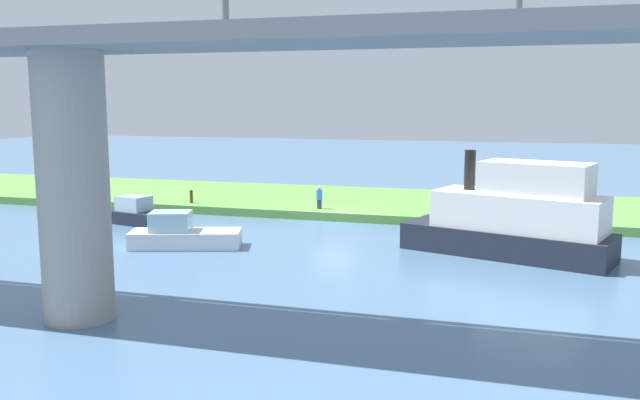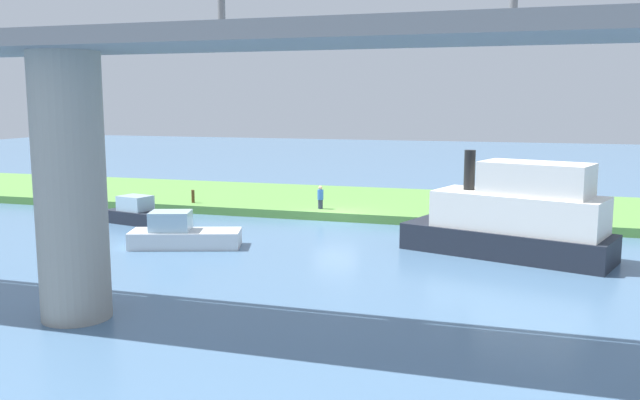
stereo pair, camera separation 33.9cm
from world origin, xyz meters
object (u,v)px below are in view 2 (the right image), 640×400
object	(u,v)px
person_on_bank	(320,197)
motorboat_white	(142,214)
skiff_small	(514,218)
bridge_pylon	(70,188)
pontoon_yellow	(182,234)
mooring_post	(193,196)

from	to	relation	value
person_on_bank	motorboat_white	bearing A→B (deg)	29.57
person_on_bank	skiff_small	bearing A→B (deg)	147.22
bridge_pylon	motorboat_white	xyz separation A→B (m)	(7.09, -15.22, -3.65)
bridge_pylon	pontoon_yellow	world-z (taller)	bridge_pylon
person_on_bank	mooring_post	world-z (taller)	person_on_bank
mooring_post	skiff_small	size ratio (longest dim) A/B	0.08
skiff_small	motorboat_white	distance (m)	20.41
mooring_post	motorboat_white	world-z (taller)	motorboat_white
bridge_pylon	person_on_bank	size ratio (longest dim) A/B	6.05
person_on_bank	mooring_post	xyz separation A→B (m)	(8.43, 0.08, -0.29)
bridge_pylon	person_on_bank	distance (m)	20.65
motorboat_white	person_on_bank	bearing A→B (deg)	-150.43
person_on_bank	motorboat_white	world-z (taller)	person_on_bank
mooring_post	bridge_pylon	bearing A→B (deg)	107.80
bridge_pylon	pontoon_yellow	size ratio (longest dim) A/B	1.53
bridge_pylon	motorboat_white	bearing A→B (deg)	-65.01
skiff_small	motorboat_white	world-z (taller)	skiff_small
person_on_bank	skiff_small	distance (m)	13.39
bridge_pylon	skiff_small	distance (m)	18.73
bridge_pylon	pontoon_yellow	xyz separation A→B (m)	(1.92, -10.42, -3.59)
person_on_bank	pontoon_yellow	bearing A→B (deg)	68.80
person_on_bank	skiff_small	world-z (taller)	skiff_small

